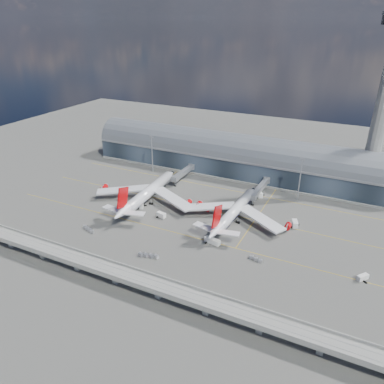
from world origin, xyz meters
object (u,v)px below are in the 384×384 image
at_px(service_truck_5, 259,194).
at_px(cargo_train_2, 256,259).
at_px(floodlight_mast_left, 152,153).
at_px(floodlight_mast_right, 300,178).
at_px(cargo_train_0, 88,229).
at_px(airliner_right, 234,212).
at_px(service_truck_0, 142,205).
at_px(service_truck_1, 161,215).
at_px(control_tower, 382,109).
at_px(airliner_left, 147,193).
at_px(service_truck_2, 212,241).
at_px(cargo_train_1, 148,256).
at_px(service_truck_4, 295,224).
at_px(service_truck_3, 363,277).

xyz_separation_m(service_truck_5, cargo_train_2, (18.21, -64.32, -0.92)).
height_order(floodlight_mast_left, service_truck_5, floodlight_mast_left).
bearing_deg(floodlight_mast_right, cargo_train_0, -136.66).
bearing_deg(floodlight_mast_left, airliner_right, -28.13).
xyz_separation_m(service_truck_0, service_truck_1, (16.23, -5.68, 0.14)).
relative_size(control_tower, service_truck_0, 15.71).
relative_size(airliner_left, service_truck_2, 8.28).
height_order(service_truck_0, cargo_train_0, service_truck_0).
relative_size(control_tower, floodlight_mast_right, 4.01).
relative_size(airliner_right, cargo_train_1, 6.42).
bearing_deg(service_truck_4, airliner_right, 173.60).
relative_size(service_truck_1, cargo_train_1, 0.57).
distance_m(service_truck_1, service_truck_5, 62.59).
height_order(service_truck_5, cargo_train_0, service_truck_5).
bearing_deg(cargo_train_0, cargo_train_1, -117.71).
height_order(service_truck_2, cargo_train_0, service_truck_2).
relative_size(control_tower, airliner_left, 1.50).
relative_size(airliner_left, service_truck_5, 9.87).
height_order(floodlight_mast_left, cargo_train_2, floodlight_mast_left).
height_order(airliner_left, airliner_right, airliner_left).
height_order(service_truck_0, cargo_train_1, service_truck_0).
xyz_separation_m(floodlight_mast_left, service_truck_0, (22.51, -48.89, -12.28)).
bearing_deg(service_truck_4, cargo_train_1, -153.19).
relative_size(service_truck_2, service_truck_4, 1.34).
xyz_separation_m(control_tower, service_truck_4, (-29.62, -60.76, -49.98)).
xyz_separation_m(control_tower, cargo_train_2, (-38.54, -98.34, -50.88)).
relative_size(floodlight_mast_left, service_truck_2, 3.09).
xyz_separation_m(control_tower, airliner_right, (-60.11, -68.04, -46.50)).
bearing_deg(floodlight_mast_right, service_truck_0, -147.75).
bearing_deg(floodlight_mast_right, service_truck_5, -164.52).
bearing_deg(service_truck_3, floodlight_mast_left, -166.14).
distance_m(control_tower, service_truck_4, 84.07).
bearing_deg(cargo_train_1, floodlight_mast_right, -16.10).
relative_size(service_truck_1, cargo_train_2, 0.82).
bearing_deg(service_truck_0, service_truck_5, 8.60).
relative_size(airliner_left, cargo_train_1, 7.09).
bearing_deg(airliner_left, service_truck_3, -14.42).
bearing_deg(service_truck_2, floodlight_mast_left, 58.34).
distance_m(airliner_left, cargo_train_1, 55.77).
distance_m(service_truck_4, cargo_train_1, 77.38).
bearing_deg(control_tower, service_truck_2, -123.07).
relative_size(service_truck_0, service_truck_3, 1.26).
relative_size(control_tower, cargo_train_1, 10.62).
xyz_separation_m(service_truck_0, cargo_train_0, (-9.99, -33.66, -0.60)).
bearing_deg(service_truck_1, cargo_train_0, 148.98).
bearing_deg(control_tower, floodlight_mast_right, -141.34).
height_order(cargo_train_1, cargo_train_2, cargo_train_1).
bearing_deg(cargo_train_1, cargo_train_2, -54.99).
bearing_deg(service_truck_1, service_truck_5, -27.01).
xyz_separation_m(service_truck_0, service_truck_3, (117.23, -15.22, -0.10)).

